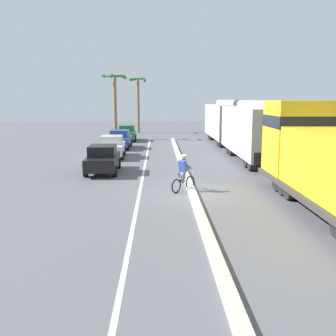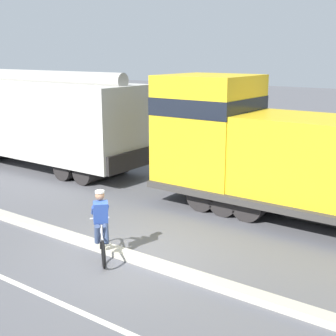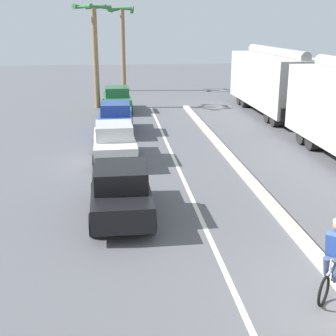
{
  "view_description": "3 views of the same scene",
  "coord_description": "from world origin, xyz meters",
  "px_view_note": "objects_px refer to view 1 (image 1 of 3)",
  "views": [
    {
      "loc": [
        -1.53,
        -17.59,
        4.27
      ],
      "look_at": [
        -1.05,
        1.26,
        0.95
      ],
      "focal_mm": 42.0,
      "sensor_mm": 36.0,
      "label": 1
    },
    {
      "loc": [
        -8.0,
        -7.09,
        4.87
      ],
      "look_at": [
        2.26,
        0.28,
        1.76
      ],
      "focal_mm": 50.0,
      "sensor_mm": 36.0,
      "label": 2
    },
    {
      "loc": [
        -4.83,
        -8.01,
        5.59
      ],
      "look_at": [
        -3.12,
        7.18,
        0.85
      ],
      "focal_mm": 50.0,
      "sensor_mm": 36.0,
      "label": 3
    }
  ],
  "objects_px": {
    "palm_tree_far": "(115,92)",
    "locomotive": "(331,164)",
    "parked_car_white": "(112,147)",
    "parked_car_green": "(127,133)",
    "hopper_car_middle": "(226,122)",
    "parked_car_black": "(103,159)",
    "hopper_car_lead": "(255,131)",
    "cyclist": "(183,174)",
    "palm_tree_near": "(138,94)",
    "parked_car_blue": "(120,139)"
  },
  "relations": [
    {
      "from": "palm_tree_far",
      "to": "locomotive",
      "type": "bearing_deg",
      "value": -67.77
    },
    {
      "from": "parked_car_white",
      "to": "parked_car_green",
      "type": "bearing_deg",
      "value": 89.01
    },
    {
      "from": "hopper_car_middle",
      "to": "parked_car_black",
      "type": "height_order",
      "value": "hopper_car_middle"
    },
    {
      "from": "hopper_car_lead",
      "to": "palm_tree_far",
      "type": "height_order",
      "value": "palm_tree_far"
    },
    {
      "from": "hopper_car_middle",
      "to": "cyclist",
      "type": "relative_size",
      "value": 6.18
    },
    {
      "from": "locomotive",
      "to": "cyclist",
      "type": "xyz_separation_m",
      "value": [
        -5.5,
        3.23,
        -0.98
      ]
    },
    {
      "from": "locomotive",
      "to": "parked_car_white",
      "type": "distance_m",
      "value": 17.37
    },
    {
      "from": "parked_car_black",
      "to": "palm_tree_far",
      "type": "height_order",
      "value": "palm_tree_far"
    },
    {
      "from": "hopper_car_middle",
      "to": "palm_tree_far",
      "type": "relative_size",
      "value": 1.53
    },
    {
      "from": "cyclist",
      "to": "hopper_car_middle",
      "type": "bearing_deg",
      "value": 74.99
    },
    {
      "from": "locomotive",
      "to": "palm_tree_near",
      "type": "bearing_deg",
      "value": 104.42
    },
    {
      "from": "hopper_car_lead",
      "to": "palm_tree_far",
      "type": "bearing_deg",
      "value": 126.34
    },
    {
      "from": "parked_car_white",
      "to": "parked_car_green",
      "type": "xyz_separation_m",
      "value": [
        0.2,
        11.77,
        0.0
      ]
    },
    {
      "from": "parked_car_green",
      "to": "palm_tree_near",
      "type": "bearing_deg",
      "value": 86.15
    },
    {
      "from": "locomotive",
      "to": "parked_car_blue",
      "type": "bearing_deg",
      "value": 117.14
    },
    {
      "from": "cyclist",
      "to": "palm_tree_far",
      "type": "bearing_deg",
      "value": 103.25
    },
    {
      "from": "parked_car_blue",
      "to": "palm_tree_far",
      "type": "distance_m",
      "value": 9.03
    },
    {
      "from": "locomotive",
      "to": "palm_tree_near",
      "type": "xyz_separation_m",
      "value": [
        -9.2,
        35.78,
        3.12
      ]
    },
    {
      "from": "hopper_car_lead",
      "to": "palm_tree_near",
      "type": "distance_m",
      "value": 25.51
    },
    {
      "from": "hopper_car_middle",
      "to": "palm_tree_far",
      "type": "distance_m",
      "value": 12.11
    },
    {
      "from": "locomotive",
      "to": "hopper_car_middle",
      "type": "xyz_separation_m",
      "value": [
        0.0,
        23.76,
        0.28
      ]
    },
    {
      "from": "parked_car_white",
      "to": "parked_car_black",
      "type": "bearing_deg",
      "value": -88.4
    },
    {
      "from": "parked_car_blue",
      "to": "parked_car_green",
      "type": "bearing_deg",
      "value": 89.0
    },
    {
      "from": "hopper_car_lead",
      "to": "parked_car_blue",
      "type": "distance_m",
      "value": 12.43
    },
    {
      "from": "hopper_car_lead",
      "to": "hopper_car_middle",
      "type": "bearing_deg",
      "value": 90.0
    },
    {
      "from": "parked_car_blue",
      "to": "parked_car_green",
      "type": "relative_size",
      "value": 0.99
    },
    {
      "from": "palm_tree_near",
      "to": "palm_tree_far",
      "type": "height_order",
      "value": "palm_tree_near"
    },
    {
      "from": "hopper_car_middle",
      "to": "hopper_car_lead",
      "type": "bearing_deg",
      "value": -90.0
    },
    {
      "from": "locomotive",
      "to": "parked_car_blue",
      "type": "distance_m",
      "value": 21.89
    },
    {
      "from": "parked_car_black",
      "to": "cyclist",
      "type": "height_order",
      "value": "cyclist"
    },
    {
      "from": "parked_car_green",
      "to": "locomotive",
      "type": "bearing_deg",
      "value": -69.14
    },
    {
      "from": "parked_car_black",
      "to": "palm_tree_near",
      "type": "xyz_separation_m",
      "value": [
        0.7,
        27.73,
        4.1
      ]
    },
    {
      "from": "hopper_car_middle",
      "to": "palm_tree_near",
      "type": "distance_m",
      "value": 15.4
    },
    {
      "from": "parked_car_green",
      "to": "palm_tree_near",
      "type": "relative_size",
      "value": 0.6
    },
    {
      "from": "parked_car_green",
      "to": "parked_car_black",
      "type": "bearing_deg",
      "value": -90.11
    },
    {
      "from": "cyclist",
      "to": "palm_tree_far",
      "type": "relative_size",
      "value": 0.25
    },
    {
      "from": "parked_car_black",
      "to": "locomotive",
      "type": "bearing_deg",
      "value": -39.14
    },
    {
      "from": "palm_tree_near",
      "to": "locomotive",
      "type": "bearing_deg",
      "value": -75.58
    },
    {
      "from": "parked_car_black",
      "to": "palm_tree_near",
      "type": "height_order",
      "value": "palm_tree_near"
    },
    {
      "from": "parked_car_white",
      "to": "cyclist",
      "type": "relative_size",
      "value": 2.48
    },
    {
      "from": "hopper_car_lead",
      "to": "palm_tree_far",
      "type": "xyz_separation_m",
      "value": [
        -11.18,
        15.21,
        2.94
      ]
    },
    {
      "from": "hopper_car_middle",
      "to": "parked_car_green",
      "type": "relative_size",
      "value": 2.49
    },
    {
      "from": "locomotive",
      "to": "parked_car_blue",
      "type": "xyz_separation_m",
      "value": [
        -9.98,
        19.46,
        -0.98
      ]
    },
    {
      "from": "parked_car_black",
      "to": "parked_car_green",
      "type": "xyz_separation_m",
      "value": [
        0.03,
        17.83,
        0.0
      ]
    },
    {
      "from": "parked_car_blue",
      "to": "palm_tree_far",
      "type": "xyz_separation_m",
      "value": [
        -1.21,
        7.9,
        4.2
      ]
    },
    {
      "from": "hopper_car_lead",
      "to": "parked_car_green",
      "type": "bearing_deg",
      "value": 125.7
    },
    {
      "from": "parked_car_green",
      "to": "parked_car_white",
      "type": "bearing_deg",
      "value": -90.99
    },
    {
      "from": "hopper_car_lead",
      "to": "parked_car_black",
      "type": "height_order",
      "value": "hopper_car_lead"
    },
    {
      "from": "parked_car_black",
      "to": "parked_car_green",
      "type": "distance_m",
      "value": 17.83
    },
    {
      "from": "hopper_car_lead",
      "to": "hopper_car_middle",
      "type": "distance_m",
      "value": 11.6
    }
  ]
}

